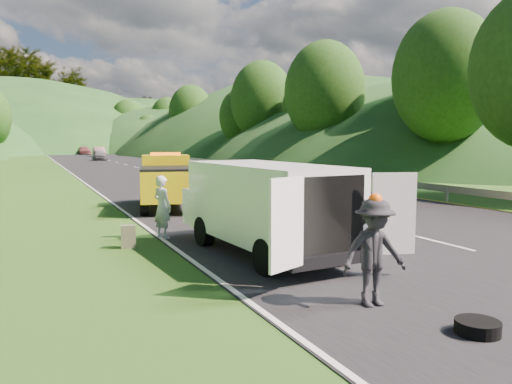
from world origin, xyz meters
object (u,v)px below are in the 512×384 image
child (250,242)px  suitcase (128,237)px  spare_tire (477,335)px  worker (373,306)px  white_van (263,203)px  passing_suv (317,199)px  woman (163,238)px  tow_truck (167,181)px

child → suitcase: size_ratio=1.82×
spare_tire → worker: bearing=109.8°
white_van → suitcase: bearing=140.0°
spare_tire → passing_suv: size_ratio=0.13×
woman → spare_tire: (2.40, -9.05, 0.00)m
white_van → worker: bearing=-93.8°
child → worker: bearing=-74.5°
white_van → worker: white_van is taller
spare_tire → passing_suv: (6.81, 15.48, 0.00)m
white_van → passing_suv: bearing=47.9°
worker → suitcase: size_ratio=3.03×
suitcase → spare_tire: suitcase is taller
tow_truck → suitcase: tow_truck is taller
tow_truck → worker: 13.63m
tow_truck → suitcase: size_ratio=9.30×
child → worker: (-0.32, -5.89, 0.00)m
tow_truck → child: bearing=-74.0°
tow_truck → white_van: 9.23m
worker → passing_suv: worker is taller
suitcase → spare_tire: bearing=-66.5°
worker → suitcase: bearing=120.3°
suitcase → passing_suv: passing_suv is taller
tow_truck → worker: bearing=-76.6°
worker → suitcase: (-2.94, 6.49, 0.31)m
child → worker: size_ratio=0.60×
tow_truck → white_van: size_ratio=0.87×
tow_truck → spare_tire: size_ratio=8.68×
spare_tire → white_van: bearing=95.8°
white_van → suitcase: white_van is taller
white_van → worker: size_ratio=3.53×
worker → passing_suv: (7.41, 13.81, 0.00)m
suitcase → tow_truck: bearing=67.8°
white_van → worker: 4.54m
white_van → passing_suv: size_ratio=1.25×
white_van → spare_tire: bearing=-88.1°
white_van → worker: (0.01, -4.36, -1.28)m
white_van → spare_tire: size_ratio=9.98×
tow_truck → child: 7.79m
woman → worker: worker is taller
woman → spare_tire: woman is taller
tow_truck → passing_suv: bearing=14.9°
worker → woman: bearing=109.6°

